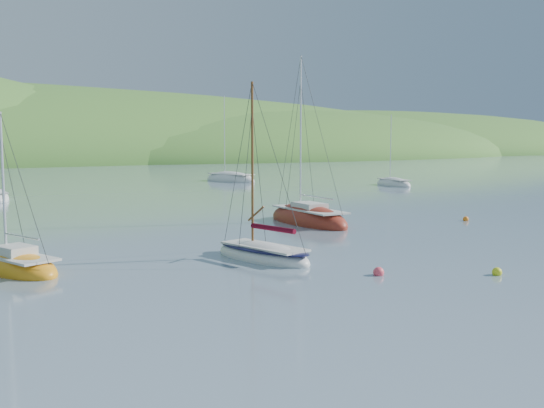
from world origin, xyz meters
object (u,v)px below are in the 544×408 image
daysailer_white (263,255)px  distant_sloop_d (393,184)px  sailboat_yellow (15,267)px  distant_sloop_b (230,180)px  sloop_red (308,220)px

daysailer_white → distant_sloop_d: (39.00, 31.61, -0.04)m
sailboat_yellow → distant_sloop_d: size_ratio=0.77×
sailboat_yellow → daysailer_white: bearing=-37.1°
distant_sloop_b → distant_sloop_d: 22.58m
distant_sloop_b → sloop_red: bearing=-126.6°
distant_sloop_b → distant_sloop_d: (13.36, -18.20, -0.04)m
daysailer_white → distant_sloop_b: distant_sloop_b is taller
daysailer_white → distant_sloop_d: distant_sloop_d is taller
distant_sloop_b → sailboat_yellow: bearing=-142.5°
daysailer_white → distant_sloop_d: size_ratio=0.92×
distant_sloop_d → sailboat_yellow: bearing=-138.6°
sailboat_yellow → distant_sloop_b: distant_sloop_b is taller
sloop_red → distant_sloop_d: (29.79, 22.63, -0.06)m
sailboat_yellow → distant_sloop_d: 56.81m
sailboat_yellow → distant_sloop_b: 58.68m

